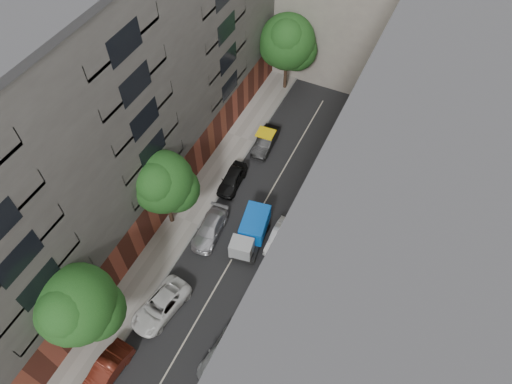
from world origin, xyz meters
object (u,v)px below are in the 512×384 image
Objects in this scene: car_left_3 at (210,229)px; car_right_3 at (280,237)px; car_right_2 at (267,282)px; lamp_post at (107,286)px; car_right_1 at (225,352)px; car_left_5 at (266,141)px; tree_near at (77,307)px; car_left_4 at (232,179)px; car_left_2 at (161,306)px; tree_mid at (163,184)px; tree_far at (288,44)px; tarp_truck at (251,231)px; pedestrian at (332,174)px; car_left_1 at (106,371)px.

car_left_3 is 5.88m from car_right_3.
car_right_2 is 11.83m from lamp_post.
car_right_3 is (-0.34, 10.40, -0.07)m from car_right_1.
car_left_5 is at bearing 120.70° from car_right_3.
car_right_3 is at bearing 56.83° from tree_near.
lamp_post reaches higher than car_left_4.
tree_near is (-3.00, -3.76, 4.62)m from car_left_2.
car_right_2 is 0.48× the size of tree_mid.
tree_far reaches higher than tree_near.
tree_far is 1.48× the size of lamp_post.
tarp_truck is 1.31× the size of car_right_3.
pedestrian reaches higher than car_right_2.
pedestrian is at bearing 77.71° from car_right_3.
pedestrian is at bearing 60.93° from lamp_post.
car_left_2 is at bearing -121.35° from tarp_truck.
tree_far is 4.46× the size of pedestrian.
tree_near reaches higher than car_left_3.
car_left_2 is 28.19m from tree_far.
tarp_truck is 9.23m from car_left_2.
tree_near is at bearing 88.38° from pedestrian.
tree_near is at bearing -100.72° from car_left_4.
car_left_3 is at bearing -162.26° from car_right_3.
car_right_2 is at bearing -79.30° from car_right_3.
lamp_post is (-2.22, -14.47, 3.07)m from car_left_4.
car_left_1 is 1.12× the size of car_right_3.
car_left_3 is at bearing 75.21° from tree_near.
tree_far is (-0.90, 33.29, 4.99)m from car_left_1.
lamp_post is at bearing -170.91° from car_right_1.
pedestrian is (3.90, 8.70, -0.11)m from tarp_truck.
car_left_2 is 6.02m from car_right_1.
lamp_post is at bearing -143.35° from car_right_2.
car_left_1 is at bearing -63.04° from lamp_post.
tarp_truck is at bearing 78.03° from car_left_1.
tree_far reaches higher than car_right_3.
tree_near is (-3.00, -11.36, 4.65)m from car_left_3.
car_right_1 is 0.57× the size of tree_far.
pedestrian is at bearing 23.41° from car_left_4.
tarp_truck is 10.80m from car_left_5.
tree_mid is (-9.10, -2.24, 4.66)m from car_right_3.
car_left_1 is 33.68m from tree_far.
car_left_3 is (0.00, 7.60, -0.03)m from car_left_2.
car_left_1 is 1.15× the size of car_right_2.
pedestrian is at bearing 75.04° from car_left_1.
car_right_1 is 10.41m from car_right_3.
car_left_5 is 1.15× the size of car_right_2.
tree_far is (-1.70, 20.09, 5.03)m from car_left_3.
lamp_post reaches higher than car_right_1.
lamp_post is at bearing -86.57° from tree_mid.
lamp_post is (-0.00, 2.48, -1.56)m from tree_near.
tree_mid is (-3.50, 7.16, 4.60)m from car_left_2.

